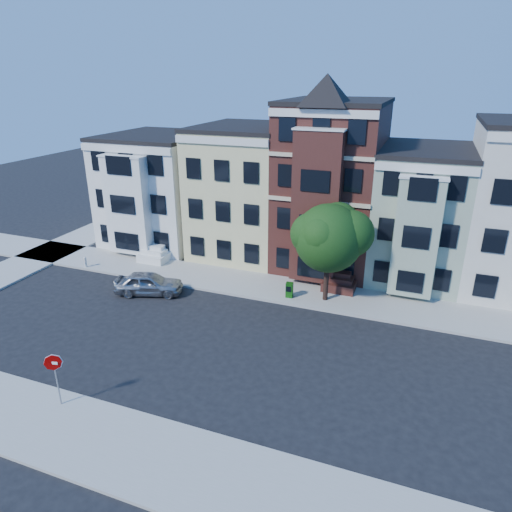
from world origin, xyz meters
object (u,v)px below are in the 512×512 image
at_px(street_tree, 329,243).
at_px(parked_car, 149,283).
at_px(fire_hydrant, 86,263).
at_px(stop_sign, 56,376).
at_px(newspaper_box, 289,290).

height_order(street_tree, parked_car, street_tree).
height_order(fire_hydrant, stop_sign, stop_sign).
bearing_deg(newspaper_box, stop_sign, -121.05).
bearing_deg(street_tree, parked_car, -164.95).
relative_size(fire_hydrant, stop_sign, 0.22).
xyz_separation_m(street_tree, newspaper_box, (-2.31, -0.48, -3.47)).
bearing_deg(stop_sign, parked_car, 89.45).
bearing_deg(fire_hydrant, stop_sign, -53.91).
relative_size(street_tree, fire_hydrant, 12.23).
relative_size(street_tree, newspaper_box, 7.85).
bearing_deg(stop_sign, street_tree, 44.50).
height_order(parked_car, newspaper_box, parked_car).
bearing_deg(street_tree, fire_hydrant, -176.50).
distance_m(parked_car, stop_sign, 11.52).
height_order(parked_car, fire_hydrant, parked_car).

